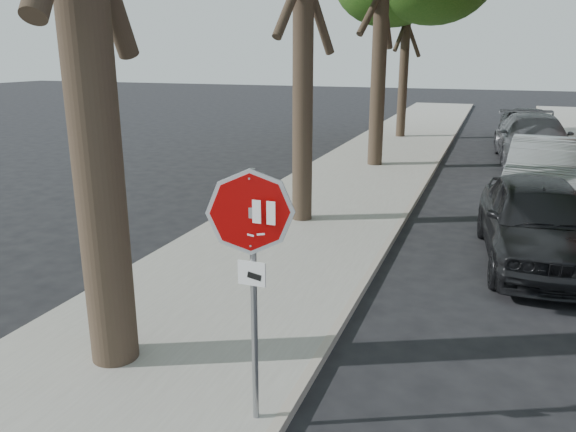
% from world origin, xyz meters
% --- Properties ---
extents(sidewalk_left, '(4.00, 55.00, 0.12)m').
position_xyz_m(sidewalk_left, '(-2.50, 12.00, 0.06)').
color(sidewalk_left, gray).
rests_on(sidewalk_left, ground).
extents(curb_left, '(0.12, 55.00, 0.13)m').
position_xyz_m(curb_left, '(-0.45, 12.00, 0.07)').
color(curb_left, '#9E9384').
rests_on(curb_left, ground).
extents(stop_sign, '(0.76, 0.34, 2.61)m').
position_xyz_m(stop_sign, '(-0.70, -0.03, 1.95)').
color(stop_sign, gray).
rests_on(stop_sign, sidewalk_left).
extents(car_a, '(2.31, 4.77, 1.57)m').
position_xyz_m(car_a, '(2.21, 6.18, 0.78)').
color(car_a, black).
rests_on(car_a, ground).
extents(car_b, '(2.14, 4.98, 1.60)m').
position_xyz_m(car_b, '(2.60, 11.21, 0.80)').
color(car_b, '#94989C').
rests_on(car_b, ground).
extents(car_c, '(2.77, 5.87, 1.65)m').
position_xyz_m(car_c, '(2.60, 16.78, 0.83)').
color(car_c, '#505055').
rests_on(car_c, ground).
extents(car_d, '(2.38, 4.97, 1.37)m').
position_xyz_m(car_d, '(2.60, 22.40, 0.68)').
color(car_d, black).
rests_on(car_d, ground).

